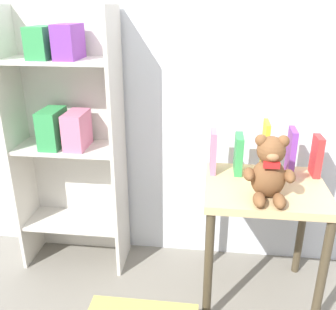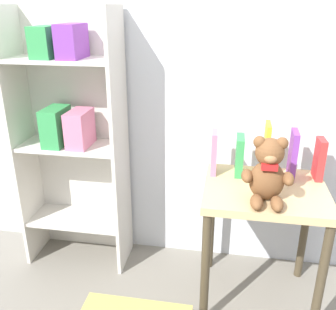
# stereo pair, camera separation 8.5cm
# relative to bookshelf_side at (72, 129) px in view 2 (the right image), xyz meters

# --- Properties ---
(wall_back) EXTENTS (4.80, 0.06, 2.50)m
(wall_back) POSITION_rel_bookshelf_side_xyz_m (0.75, 0.15, 0.47)
(wall_back) COLOR silver
(wall_back) RESTS_ON ground_plane
(bookshelf_side) EXTENTS (0.56, 0.27, 1.40)m
(bookshelf_side) POSITION_rel_bookshelf_side_xyz_m (0.00, 0.00, 0.00)
(bookshelf_side) COLOR beige
(bookshelf_side) RESTS_ON ground_plane
(display_table) EXTENTS (0.55, 0.47, 0.63)m
(display_table) POSITION_rel_bookshelf_side_xyz_m (1.01, -0.21, -0.26)
(display_table) COLOR tan
(display_table) RESTS_ON ground_plane
(teddy_bear) EXTENTS (0.21, 0.20, 0.28)m
(teddy_bear) POSITION_rel_bookshelf_side_xyz_m (0.99, -0.33, -0.03)
(teddy_bear) COLOR brown
(teddy_bear) RESTS_ON display_table
(book_standing_pink) EXTENTS (0.03, 0.12, 0.21)m
(book_standing_pink) POSITION_rel_bookshelf_side_xyz_m (0.76, -0.08, -0.05)
(book_standing_pink) COLOR #D17093
(book_standing_pink) RESTS_ON display_table
(book_standing_green) EXTENTS (0.04, 0.13, 0.19)m
(book_standing_green) POSITION_rel_bookshelf_side_xyz_m (0.88, -0.08, -0.06)
(book_standing_green) COLOR #33934C
(book_standing_green) RESTS_ON display_table
(book_standing_yellow) EXTENTS (0.02, 0.13, 0.26)m
(book_standing_yellow) POSITION_rel_bookshelf_side_xyz_m (1.01, -0.07, -0.02)
(book_standing_yellow) COLOR gold
(book_standing_yellow) RESTS_ON display_table
(book_standing_purple) EXTENTS (0.03, 0.12, 0.23)m
(book_standing_purple) POSITION_rel_bookshelf_side_xyz_m (1.13, -0.08, -0.04)
(book_standing_purple) COLOR purple
(book_standing_purple) RESTS_ON display_table
(book_standing_red) EXTENTS (0.04, 0.10, 0.20)m
(book_standing_red) POSITION_rel_bookshelf_side_xyz_m (1.25, -0.07, -0.05)
(book_standing_red) COLOR red
(book_standing_red) RESTS_ON display_table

